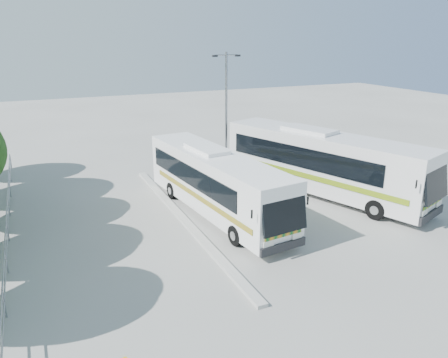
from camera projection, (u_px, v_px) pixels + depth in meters
name	position (u px, v px, depth m)	size (l,w,h in m)	color
ground	(243.00, 228.00, 20.47)	(100.00, 100.00, 0.00)	#9F9F99
kerb_divider	(183.00, 219.00, 21.27)	(0.40, 16.00, 0.15)	#B2B2AD
railing	(7.00, 217.00, 19.78)	(0.06, 22.00, 1.00)	gray
coach_main	(216.00, 182.00, 21.60)	(3.43, 11.26, 3.08)	white
coach_adjacent	(323.00, 162.00, 24.25)	(6.45, 12.53, 3.45)	silver
lamppost	(226.00, 107.00, 27.97)	(1.86, 0.25, 7.62)	gray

